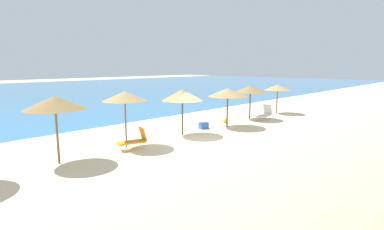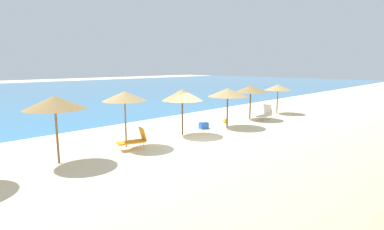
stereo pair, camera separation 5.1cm
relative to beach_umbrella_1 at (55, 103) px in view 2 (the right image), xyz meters
name	(u,v)px [view 2 (the right image)]	position (x,y,z in m)	size (l,w,h in m)	color
ground_plane	(200,141)	(6.76, -1.59, -2.49)	(160.00, 160.00, 0.00)	beige
beach_umbrella_1	(55,103)	(0.00, 0.00, 0.00)	(2.40, 2.40, 2.77)	brown
beach_umbrella_2	(125,96)	(3.37, 0.17, 0.00)	(2.12, 2.12, 2.73)	brown
beach_umbrella_3	(182,95)	(7.06, 0.02, -0.18)	(2.31, 2.31, 2.63)	brown
beach_umbrella_4	(228,92)	(10.69, -0.40, -0.25)	(2.52, 2.52, 2.52)	brown
beach_umbrella_5	(251,89)	(14.16, 0.15, -0.26)	(2.41, 2.41, 2.49)	brown
beach_umbrella_6	(278,88)	(18.07, 0.08, -0.34)	(2.18, 2.18, 2.39)	brown
lounge_chair_0	(134,140)	(3.41, -0.45, -2.03)	(1.46, 0.93, 1.01)	orange
lounge_chair_1	(265,114)	(14.88, -0.69, -2.08)	(1.59, 0.76, 1.08)	white
beach_ball	(225,121)	(11.71, 0.57, -2.33)	(0.31, 0.31, 0.31)	yellow
cooler_box	(204,126)	(9.24, 0.33, -2.29)	(0.52, 0.41, 0.41)	blue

